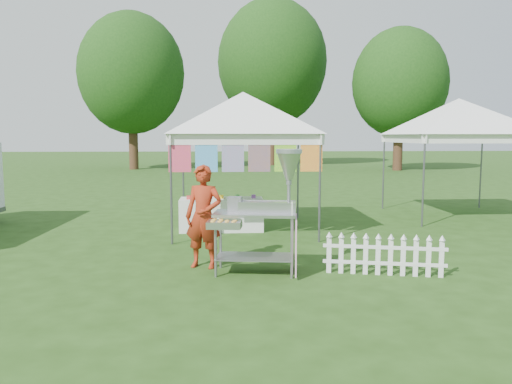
{
  "coord_description": "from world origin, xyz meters",
  "views": [
    {
      "loc": [
        -0.42,
        -7.37,
        2.06
      ],
      "look_at": [
        0.13,
        1.12,
        1.1
      ],
      "focal_mm": 35.0,
      "sensor_mm": 36.0,
      "label": 1
    }
  ],
  "objects": [
    {
      "name": "donut_cart",
      "position": [
        0.23,
        -0.08,
        1.1
      ],
      "size": [
        1.44,
        0.89,
        1.87
      ],
      "rotation": [
        0.0,
        0.0,
        -0.14
      ],
      "color": "gray",
      "rests_on": "ground"
    },
    {
      "name": "tree_right",
      "position": [
        10.0,
        22.0,
        5.18
      ],
      "size": [
        5.6,
        5.6,
        8.42
      ],
      "color": "#372114",
      "rests_on": "ground"
    },
    {
      "name": "canopy_main",
      "position": [
        0.0,
        3.49,
        2.99
      ],
      "size": [
        4.24,
        4.24,
        3.45
      ],
      "color": "#59595E",
      "rests_on": "ground"
    },
    {
      "name": "picket_fence",
      "position": [
        1.94,
        -0.28,
        0.29
      ],
      "size": [
        1.76,
        0.43,
        0.56
      ],
      "rotation": [
        0.0,
        0.0,
        -0.23
      ],
      "color": "white",
      "rests_on": "ground"
    },
    {
      "name": "canopy_right",
      "position": [
        5.5,
        5.0,
        2.99
      ],
      "size": [
        4.24,
        4.24,
        3.45
      ],
      "color": "#59595E",
      "rests_on": "ground"
    },
    {
      "name": "vendor",
      "position": [
        -0.74,
        0.35,
        0.81
      ],
      "size": [
        0.68,
        0.55,
        1.62
      ],
      "primitive_type": "imported",
      "rotation": [
        0.0,
        0.0,
        -0.31
      ],
      "color": "maroon",
      "rests_on": "ground"
    },
    {
      "name": "ground",
      "position": [
        0.0,
        0.0,
        0.0
      ],
      "size": [
        120.0,
        120.0,
        0.0
      ],
      "primitive_type": "plane",
      "color": "#224112",
      "rests_on": "ground"
    },
    {
      "name": "tree_mid",
      "position": [
        3.0,
        28.0,
        7.14
      ],
      "size": [
        7.6,
        7.6,
        11.52
      ],
      "color": "#372114",
      "rests_on": "ground"
    },
    {
      "name": "display_table",
      "position": [
        -0.48,
        3.43,
        0.35
      ],
      "size": [
        1.8,
        0.7,
        0.71
      ],
      "primitive_type": "cube",
      "color": "white",
      "rests_on": "ground"
    },
    {
      "name": "tree_left",
      "position": [
        -6.0,
        24.0,
        5.83
      ],
      "size": [
        6.4,
        6.4,
        9.53
      ],
      "color": "#372114",
      "rests_on": "ground"
    }
  ]
}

